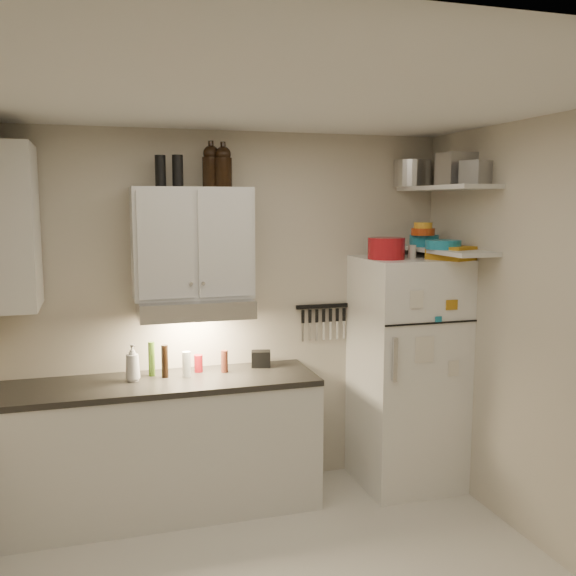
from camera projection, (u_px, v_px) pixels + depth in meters
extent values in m
cube|color=white|center=(292.00, 94.00, 3.07)|extent=(3.20, 3.00, 0.02)
cube|color=beige|center=(231.00, 313.00, 4.67)|extent=(3.20, 0.02, 2.60)
cube|color=beige|center=(558.00, 342.00, 3.70)|extent=(0.02, 3.00, 2.60)
cube|color=silver|center=(162.00, 449.00, 4.33)|extent=(2.10, 0.60, 0.88)
cube|color=black|center=(160.00, 383.00, 4.27)|extent=(2.10, 0.62, 0.04)
cube|color=silver|center=(192.00, 243.00, 4.35)|extent=(0.80, 0.33, 0.75)
cube|color=silver|center=(8.00, 227.00, 3.88)|extent=(0.33, 0.55, 1.00)
cube|color=silver|center=(195.00, 308.00, 4.35)|extent=(0.76, 0.46, 0.12)
cube|color=white|center=(407.00, 372.00, 4.76)|extent=(0.70, 0.68, 1.70)
cube|color=silver|center=(446.00, 188.00, 4.51)|extent=(0.30, 0.95, 0.03)
cube|color=silver|center=(444.00, 250.00, 4.57)|extent=(0.30, 0.95, 0.03)
cube|color=black|center=(323.00, 306.00, 4.85)|extent=(0.42, 0.02, 0.03)
cylinder|color=maroon|center=(386.00, 248.00, 4.53)|extent=(0.34, 0.34, 0.15)
cube|color=#B47C16|center=(452.00, 253.00, 4.48)|extent=(0.32, 0.35, 0.10)
cylinder|color=silver|center=(412.00, 252.00, 4.61)|extent=(0.06, 0.06, 0.09)
cylinder|color=silver|center=(412.00, 174.00, 4.82)|extent=(0.29, 0.29, 0.20)
cube|color=#AAAAAD|center=(457.00, 169.00, 4.44)|extent=(0.23, 0.21, 0.22)
cube|color=#AAAAAD|center=(476.00, 173.00, 4.25)|extent=(0.20, 0.20, 0.16)
cylinder|color=teal|center=(424.00, 241.00, 4.75)|extent=(0.21, 0.21, 0.09)
cylinder|color=#B93D11|center=(423.00, 232.00, 4.68)|extent=(0.17, 0.17, 0.05)
cylinder|color=gold|center=(423.00, 225.00, 4.67)|extent=(0.13, 0.13, 0.04)
cylinder|color=teal|center=(443.00, 245.00, 4.48)|extent=(0.30, 0.30, 0.06)
cylinder|color=black|center=(178.00, 171.00, 4.21)|extent=(0.08, 0.08, 0.21)
cylinder|color=black|center=(160.00, 171.00, 4.20)|extent=(0.08, 0.08, 0.20)
imported|color=silver|center=(132.00, 361.00, 4.24)|extent=(0.14, 0.14, 0.28)
cylinder|color=#59271A|center=(224.00, 361.00, 4.47)|extent=(0.05, 0.05, 0.16)
cylinder|color=#426A1A|center=(152.00, 359.00, 4.37)|extent=(0.06, 0.06, 0.23)
cylinder|color=black|center=(165.00, 361.00, 4.33)|extent=(0.06, 0.06, 0.22)
cylinder|color=silver|center=(187.00, 364.00, 4.36)|extent=(0.07, 0.07, 0.17)
cylinder|color=maroon|center=(198.00, 363.00, 4.48)|extent=(0.07, 0.07, 0.12)
cube|color=black|center=(261.00, 359.00, 4.62)|extent=(0.15, 0.13, 0.12)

